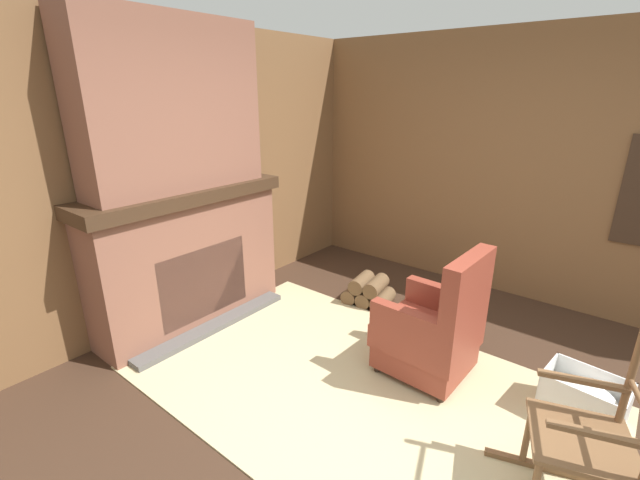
% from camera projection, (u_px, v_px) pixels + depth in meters
% --- Properties ---
extents(ground_plane, '(14.00, 14.00, 0.00)m').
position_uv_depth(ground_plane, '(403.00, 428.00, 2.75)').
color(ground_plane, '#3D281C').
extents(wood_panel_wall_left, '(0.06, 5.49, 2.63)m').
position_uv_depth(wood_panel_wall_left, '(163.00, 178.00, 3.78)').
color(wood_panel_wall_left, brown).
rests_on(wood_panel_wall_left, ground).
extents(wood_panel_wall_back, '(5.49, 0.09, 2.63)m').
position_uv_depth(wood_panel_wall_back, '(539.00, 171.00, 4.11)').
color(wood_panel_wall_back, brown).
rests_on(wood_panel_wall_back, ground).
extents(fireplace_hearth, '(0.66, 1.83, 1.26)m').
position_uv_depth(fireplace_hearth, '(189.00, 258.00, 3.85)').
color(fireplace_hearth, brown).
rests_on(fireplace_hearth, ground).
extents(chimney_breast, '(0.39, 1.52, 1.35)m').
position_uv_depth(chimney_breast, '(171.00, 106.00, 3.42)').
color(chimney_breast, brown).
rests_on(chimney_breast, fireplace_hearth).
extents(area_rug, '(3.26, 2.03, 0.01)m').
position_uv_depth(area_rug, '(357.00, 387.00, 3.12)').
color(area_rug, '#C6B789').
rests_on(area_rug, ground).
extents(armchair, '(0.67, 0.63, 1.02)m').
position_uv_depth(armchair, '(433.00, 332.00, 3.16)').
color(armchair, brown).
rests_on(armchair, ground).
extents(rocking_chair, '(0.89, 0.66, 1.36)m').
position_uv_depth(rocking_chair, '(592.00, 441.00, 2.08)').
color(rocking_chair, brown).
rests_on(rocking_chair, ground).
extents(firewood_stack, '(0.52, 0.40, 0.29)m').
position_uv_depth(firewood_stack, '(369.00, 291.00, 4.32)').
color(firewood_stack, brown).
rests_on(firewood_stack, ground).
extents(laundry_basket, '(0.51, 0.38, 0.32)m').
position_uv_depth(laundry_basket, '(583.00, 399.00, 2.78)').
color(laundry_basket, white).
rests_on(laundry_basket, ground).
extents(oil_lamp_vase, '(0.10, 0.10, 0.30)m').
position_uv_depth(oil_lamp_vase, '(152.00, 179.00, 3.48)').
color(oil_lamp_vase, '#B24C42').
rests_on(oil_lamp_vase, fireplace_hearth).
extents(storage_case, '(0.16, 0.22, 0.16)m').
position_uv_depth(storage_case, '(243.00, 167.00, 4.20)').
color(storage_case, black).
rests_on(storage_case, fireplace_hearth).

